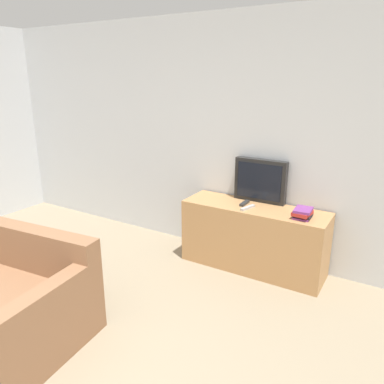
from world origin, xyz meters
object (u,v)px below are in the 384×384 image
at_px(remote_secondary, 248,208).
at_px(tv_stand, 253,238).
at_px(remote_on_stand, 245,203).
at_px(book_stack, 303,213).
at_px(television, 260,181).

bearing_deg(remote_secondary, tv_stand, 68.67).
bearing_deg(remote_on_stand, book_stack, -7.38).
bearing_deg(television, book_stack, -25.73).
bearing_deg(television, remote_on_stand, -117.70).
distance_m(remote_on_stand, remote_secondary, 0.14).
bearing_deg(tv_stand, remote_on_stand, 173.64).
bearing_deg(television, remote_secondary, -91.58).
xyz_separation_m(book_stack, remote_on_stand, (-0.62, 0.08, -0.04)).
height_order(tv_stand, book_stack, book_stack).
xyz_separation_m(television, book_stack, (0.53, -0.26, -0.18)).
bearing_deg(remote_secondary, television, 88.42).
relative_size(book_stack, remote_secondary, 1.13).
height_order(television, book_stack, television).
relative_size(television, remote_secondary, 2.85).
distance_m(tv_stand, remote_on_stand, 0.38).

